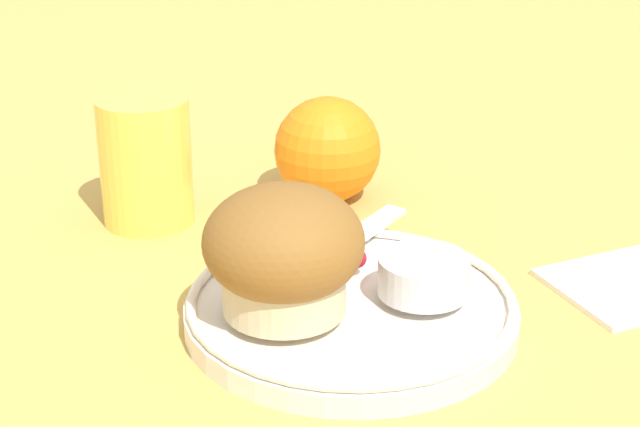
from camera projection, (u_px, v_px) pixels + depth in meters
name	position (u px, v px, depth m)	size (l,w,h in m)	color
ground_plane	(384.00, 323.00, 0.65)	(3.00, 3.00, 0.00)	tan
plate	(351.00, 310.00, 0.64)	(0.20, 0.20, 0.02)	silver
muffin	(284.00, 252.00, 0.61)	(0.09, 0.09, 0.08)	beige
cream_ramekin	(424.00, 274.00, 0.64)	(0.06, 0.06, 0.02)	silver
berry_pair	(346.00, 260.00, 0.67)	(0.02, 0.01, 0.01)	#B7192D
butter_knife	(339.00, 248.00, 0.69)	(0.14, 0.09, 0.00)	silver
orange_fruit	(327.00, 150.00, 0.81)	(0.08, 0.08, 0.08)	orange
juice_glass	(146.00, 161.00, 0.77)	(0.07, 0.07, 0.09)	#EAD14C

